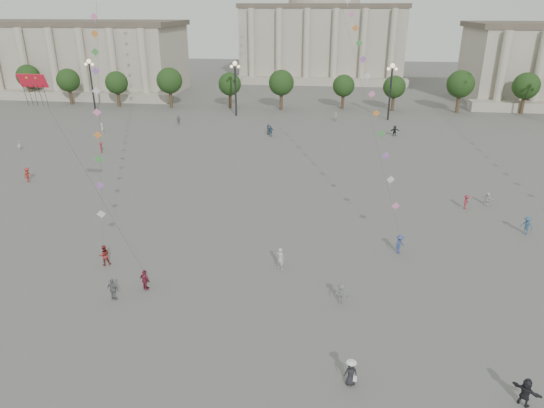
# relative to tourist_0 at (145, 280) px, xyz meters

# --- Properties ---
(ground) EXTENTS (360.00, 360.00, 0.00)m
(ground) POSITION_rel_tourist_0_xyz_m (9.32, -5.43, -0.86)
(ground) COLOR #585653
(ground) RESTS_ON ground
(hall_west) EXTENTS (84.00, 26.22, 17.20)m
(hall_west) POSITION_rel_tourist_0_xyz_m (-65.68, 88.46, 7.56)
(hall_west) COLOR #A69B8B
(hall_west) RESTS_ON ground
(hall_central) EXTENTS (48.30, 34.30, 35.50)m
(hall_central) POSITION_rel_tourist_0_xyz_m (9.32, 123.79, 13.37)
(hall_central) COLOR #A69B8B
(hall_central) RESTS_ON ground
(tree_row) EXTENTS (137.12, 5.12, 8.00)m
(tree_row) POSITION_rel_tourist_0_xyz_m (9.32, 72.57, 4.53)
(tree_row) COLOR #37271B
(tree_row) RESTS_ON ground
(lamp_post_far_west) EXTENTS (2.00, 0.90, 10.65)m
(lamp_post_far_west) POSITION_rel_tourist_0_xyz_m (-35.68, 64.57, 6.49)
(lamp_post_far_west) COLOR #262628
(lamp_post_far_west) RESTS_ON ground
(lamp_post_mid_west) EXTENTS (2.00, 0.90, 10.65)m
(lamp_post_mid_west) POSITION_rel_tourist_0_xyz_m (-5.68, 64.57, 6.49)
(lamp_post_mid_west) COLOR #262628
(lamp_post_mid_west) RESTS_ON ground
(lamp_post_mid_east) EXTENTS (2.00, 0.90, 10.65)m
(lamp_post_mid_east) POSITION_rel_tourist_0_xyz_m (24.32, 64.57, 6.49)
(lamp_post_mid_east) COLOR #262628
(lamp_post_mid_east) RESTS_ON ground
(person_crowd_0) EXTENTS (1.12, 0.51, 1.87)m
(person_crowd_0) POSITION_rel_tourist_0_xyz_m (3.41, 48.75, 0.07)
(person_crowd_0) COLOR #345476
(person_crowd_0) RESTS_ON ground
(person_crowd_1) EXTENTS (0.91, 0.89, 1.48)m
(person_crowd_1) POSITION_rel_tourist_0_xyz_m (-33.65, 35.37, -0.12)
(person_crowd_1) COLOR silver
(person_crowd_1) RESTS_ON ground
(person_crowd_2) EXTENTS (0.86, 1.30, 1.88)m
(person_crowd_2) POSITION_rel_tourist_0_xyz_m (-23.84, 22.17, 0.08)
(person_crowd_2) COLOR maroon
(person_crowd_2) RESTS_ON ground
(person_crowd_3) EXTENTS (1.57, 1.44, 1.75)m
(person_crowd_3) POSITION_rel_tourist_0_xyz_m (25.16, -8.62, 0.01)
(person_crowd_3) COLOR black
(person_crowd_3) RESTS_ON ground
(person_crowd_4) EXTENTS (1.66, 1.14, 1.72)m
(person_crowd_4) POSITION_rel_tourist_0_xyz_m (14.27, 61.92, 0.00)
(person_crowd_4) COLOR silver
(person_crowd_4) RESTS_ON ground
(person_crowd_6) EXTENTS (1.07, 0.64, 1.62)m
(person_crowd_6) POSITION_rel_tourist_0_xyz_m (15.12, 0.11, -0.05)
(person_crowd_6) COLOR #5C5C60
(person_crowd_6) RESTS_ON ground
(person_crowd_7) EXTENTS (1.31, 1.27, 1.49)m
(person_crowd_7) POSITION_rel_tourist_0_xyz_m (31.26, 21.54, -0.12)
(person_crowd_7) COLOR silver
(person_crowd_7) RESTS_ON ground
(person_crowd_8) EXTENTS (1.09, 1.18, 1.59)m
(person_crowd_8) POSITION_rel_tourist_0_xyz_m (28.67, 20.15, -0.06)
(person_crowd_8) COLOR maroon
(person_crowd_8) RESTS_ON ground
(person_crowd_9) EXTENTS (1.73, 0.95, 1.78)m
(person_crowd_9) POSITION_rel_tourist_0_xyz_m (24.29, 51.86, 0.03)
(person_crowd_9) COLOR black
(person_crowd_9) RESTS_ON ground
(person_crowd_10) EXTENTS (0.74, 0.77, 1.78)m
(person_crowd_10) POSITION_rel_tourist_0_xyz_m (-25.92, 47.33, 0.03)
(person_crowd_10) COLOR silver
(person_crowd_10) RESTS_ON ground
(person_crowd_12) EXTENTS (1.55, 1.62, 1.84)m
(person_crowd_12) POSITION_rel_tourist_0_xyz_m (2.89, 50.09, 0.06)
(person_crowd_12) COLOR slate
(person_crowd_12) RESTS_ON ground
(person_crowd_13) EXTENTS (0.85, 0.78, 1.94)m
(person_crowd_13) POSITION_rel_tourist_0_xyz_m (10.07, 4.60, 0.11)
(person_crowd_13) COLOR #B7B8B3
(person_crowd_13) RESTS_ON ground
(person_crowd_14) EXTENTS (1.35, 1.31, 1.85)m
(person_crowd_14) POSITION_rel_tourist_0_xyz_m (32.92, 14.27, 0.06)
(person_crowd_14) COLOR #325271
(person_crowd_14) RESTS_ON ground
(person_crowd_16) EXTENTS (1.10, 0.61, 1.78)m
(person_crowd_16) POSITION_rel_tourist_0_xyz_m (-14.71, 55.10, 0.03)
(person_crowd_16) COLOR slate
(person_crowd_16) RESTS_ON ground
(person_crowd_17) EXTENTS (0.80, 1.14, 1.60)m
(person_crowd_17) POSITION_rel_tourist_0_xyz_m (-20.57, 35.74, -0.06)
(person_crowd_17) COLOR maroon
(person_crowd_17) RESTS_ON ground
(tourist_0) EXTENTS (1.09, 0.83, 1.72)m
(tourist_0) POSITION_rel_tourist_0_xyz_m (0.00, 0.00, 0.00)
(tourist_0) COLOR maroon
(tourist_0) RESTS_ON ground
(tourist_1) EXTENTS (1.00, 0.89, 1.63)m
(tourist_1) POSITION_rel_tourist_0_xyz_m (-0.04, 0.17, -0.04)
(tourist_1) COLOR black
(tourist_1) RESTS_ON ground
(tourist_3) EXTENTS (1.12, 0.73, 1.78)m
(tourist_3) POSITION_rel_tourist_0_xyz_m (-1.87, -1.60, 0.03)
(tourist_3) COLOR slate
(tourist_3) RESTS_ON ground
(kite_flyer_0) EXTENTS (1.11, 1.03, 1.83)m
(kite_flyer_0) POSITION_rel_tourist_0_xyz_m (-4.87, 3.35, 0.05)
(kite_flyer_0) COLOR maroon
(kite_flyer_0) RESTS_ON ground
(kite_flyer_1) EXTENTS (1.26, 1.31, 1.79)m
(kite_flyer_1) POSITION_rel_tourist_0_xyz_m (20.30, 8.72, 0.03)
(kite_flyer_1) COLOR #36437A
(kite_flyer_1) RESTS_ON ground
(hat_person) EXTENTS (0.86, 0.66, 1.69)m
(hat_person) POSITION_rel_tourist_0_xyz_m (15.65, -8.27, -0.02)
(hat_person) COLOR black
(hat_person) RESTS_ON ground
(dragon_kite) EXTENTS (5.28, 1.82, 16.43)m
(dragon_kite) POSITION_rel_tourist_0_xyz_m (-8.23, 3.03, 13.78)
(dragon_kite) COLOR red
(dragon_kite) RESTS_ON ground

